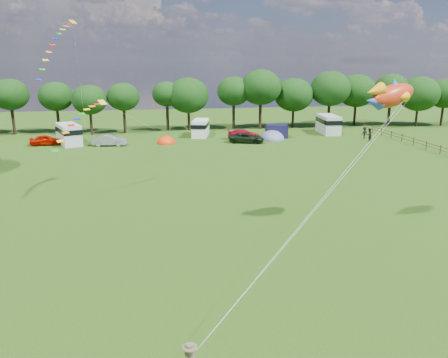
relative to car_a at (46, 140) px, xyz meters
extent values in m
plane|color=black|center=(19.68, -44.86, -0.74)|extent=(180.00, 180.00, 0.00)
cylinder|color=black|center=(-7.23, 10.84, 1.39)|extent=(0.49, 0.49, 4.25)
ellipsoid|color=black|center=(-7.23, 10.84, 5.71)|extent=(5.86, 5.86, 4.98)
cylinder|color=black|center=(-0.35, 11.46, 1.21)|extent=(0.47, 0.47, 3.90)
ellipsoid|color=black|center=(-0.35, 11.46, 5.26)|extent=(5.58, 5.58, 4.74)
cylinder|color=black|center=(5.32, 8.41, 1.04)|extent=(0.44, 0.44, 3.56)
ellipsoid|color=black|center=(5.32, 8.41, 4.90)|extent=(5.56, 5.56, 4.73)
cylinder|color=black|center=(10.58, 9.37, 1.24)|extent=(0.47, 0.47, 3.95)
ellipsoid|color=black|center=(10.58, 9.37, 5.21)|extent=(5.33, 5.33, 4.53)
cylinder|color=black|center=(17.76, 11.17, 1.43)|extent=(0.50, 0.50, 4.33)
ellipsoid|color=black|center=(17.76, 11.17, 5.45)|extent=(4.95, 4.95, 4.21)
cylinder|color=black|center=(21.38, 10.71, 0.92)|extent=(0.43, 0.43, 3.31)
ellipsoid|color=black|center=(21.38, 10.71, 5.21)|extent=(7.03, 7.03, 5.98)
cylinder|color=black|center=(29.33, 10.94, 1.44)|extent=(0.50, 0.50, 4.36)
ellipsoid|color=black|center=(29.33, 10.94, 5.82)|extent=(5.84, 5.84, 4.97)
cylinder|color=black|center=(33.93, 10.06, 1.53)|extent=(0.51, 0.51, 4.55)
ellipsoid|color=black|center=(33.93, 10.06, 6.49)|extent=(7.15, 7.15, 6.08)
cylinder|color=black|center=(40.16, 10.77, 0.87)|extent=(0.42, 0.42, 3.21)
ellipsoid|color=black|center=(40.16, 10.77, 5.06)|extent=(6.90, 6.90, 5.86)
cylinder|color=black|center=(46.66, 10.11, 1.35)|extent=(0.48, 0.48, 4.17)
ellipsoid|color=black|center=(46.66, 10.11, 6.12)|extent=(7.16, 7.16, 6.09)
cylinder|color=black|center=(52.65, 12.03, 1.09)|extent=(0.45, 0.45, 3.66)
ellipsoid|color=black|center=(52.65, 12.03, 5.57)|extent=(7.05, 7.05, 5.99)
cylinder|color=black|center=(58.09, 9.51, 1.58)|extent=(0.52, 0.52, 4.65)
ellipsoid|color=black|center=(58.09, 9.51, 6.14)|extent=(5.96, 5.96, 5.06)
cylinder|color=black|center=(62.83, 8.18, 0.85)|extent=(0.42, 0.42, 3.19)
ellipsoid|color=black|center=(62.83, 8.18, 5.16)|extent=(7.23, 7.23, 6.14)
cylinder|color=black|center=(68.23, 8.58, 1.02)|extent=(0.44, 0.44, 3.52)
ellipsoid|color=black|center=(68.23, 8.58, 5.12)|extent=(6.22, 6.22, 5.28)
cylinder|color=#472D19|center=(51.68, -14.86, -0.14)|extent=(0.12, 0.12, 1.20)
cylinder|color=#472D19|center=(51.68, -16.36, 0.21)|extent=(0.08, 3.00, 0.08)
cylinder|color=#472D19|center=(51.68, -16.36, -0.19)|extent=(0.08, 3.00, 0.08)
cylinder|color=#472D19|center=(51.68, -11.86, -0.14)|extent=(0.12, 0.12, 1.20)
cylinder|color=#472D19|center=(51.68, -13.36, 0.21)|extent=(0.08, 3.00, 0.08)
cylinder|color=#472D19|center=(51.68, -13.36, -0.19)|extent=(0.08, 3.00, 0.08)
cylinder|color=#472D19|center=(51.68, -8.86, -0.14)|extent=(0.12, 0.12, 1.20)
cylinder|color=#472D19|center=(51.68, -10.36, 0.21)|extent=(0.08, 3.00, 0.08)
cylinder|color=#472D19|center=(51.68, -10.36, -0.19)|extent=(0.08, 3.00, 0.08)
cylinder|color=#472D19|center=(51.68, -5.86, -0.14)|extent=(0.12, 0.12, 1.20)
cylinder|color=#472D19|center=(51.68, -7.36, 0.21)|extent=(0.08, 3.00, 0.08)
cylinder|color=#472D19|center=(51.68, -7.36, -0.19)|extent=(0.08, 3.00, 0.08)
cylinder|color=#472D19|center=(51.68, -2.86, -0.14)|extent=(0.12, 0.12, 1.20)
cylinder|color=#472D19|center=(51.68, -4.36, 0.21)|extent=(0.08, 3.00, 0.08)
cylinder|color=#472D19|center=(51.68, -4.36, -0.19)|extent=(0.08, 3.00, 0.08)
cylinder|color=#472D19|center=(51.68, 0.14, -0.14)|extent=(0.12, 0.12, 1.20)
cylinder|color=#472D19|center=(51.68, -1.36, 0.21)|extent=(0.08, 3.00, 0.08)
cylinder|color=#472D19|center=(51.68, -1.36, -0.19)|extent=(0.08, 3.00, 0.08)
cylinder|color=#472D19|center=(51.68, 3.14, -0.14)|extent=(0.12, 0.12, 1.20)
cylinder|color=#472D19|center=(51.68, 1.64, 0.21)|extent=(0.08, 3.00, 0.08)
cylinder|color=#472D19|center=(51.68, 1.64, -0.19)|extent=(0.08, 3.00, 0.08)
cylinder|color=#472D19|center=(51.68, 6.14, -0.14)|extent=(0.12, 0.12, 1.20)
cylinder|color=#472D19|center=(51.68, 4.64, 0.21)|extent=(0.08, 3.00, 0.08)
cylinder|color=#472D19|center=(51.68, 4.64, -0.19)|extent=(0.08, 3.00, 0.08)
imported|color=#AF1100|center=(0.00, 0.00, 0.00)|extent=(4.59, 2.16, 1.48)
imported|color=gray|center=(8.98, -1.96, 0.04)|extent=(4.57, 2.09, 1.56)
imported|color=#A40720|center=(28.98, 0.46, -0.01)|extent=(4.87, 2.10, 1.45)
imported|color=black|center=(28.72, -2.78, -0.02)|extent=(5.73, 3.87, 1.43)
cube|color=silver|center=(3.17, 0.19, 0.72)|extent=(4.46, 6.34, 2.92)
cube|color=black|center=(3.17, 0.19, 1.31)|extent=(4.55, 6.47, 0.69)
cylinder|color=black|center=(3.85, -1.51, -0.33)|extent=(0.87, 0.58, 0.82)
cylinder|color=black|center=(2.49, 1.90, -0.33)|extent=(0.87, 0.58, 0.82)
cube|color=white|center=(22.68, 4.09, 0.57)|extent=(3.40, 5.60, 2.61)
cube|color=black|center=(22.68, 4.09, 1.10)|extent=(3.47, 5.71, 0.62)
cylinder|color=black|center=(22.29, 2.50, -0.37)|extent=(0.78, 0.44, 0.73)
cylinder|color=black|center=(23.07, 5.69, -0.37)|extent=(0.78, 0.44, 0.73)
cube|color=silver|center=(43.91, 3.48, 0.76)|extent=(3.05, 6.19, 2.99)
cube|color=black|center=(43.91, 3.48, 1.37)|extent=(3.12, 6.31, 0.71)
cylinder|color=black|center=(43.75, 1.60, -0.32)|extent=(0.87, 0.38, 0.84)
cylinder|color=black|center=(44.07, 5.36, -0.32)|extent=(0.87, 0.38, 0.84)
ellipsoid|color=#E63605|center=(16.96, -1.30, -0.72)|extent=(2.66, 3.06, 2.19)
cylinder|color=#E63605|center=(16.96, -1.30, -0.70)|extent=(2.80, 2.80, 0.08)
ellipsoid|color=slate|center=(33.13, -0.95, -0.72)|extent=(3.61, 4.15, 2.82)
cylinder|color=slate|center=(33.13, -0.95, -0.70)|extent=(3.79, 3.79, 0.08)
cube|color=black|center=(34.33, 1.03, 0.28)|extent=(3.62, 3.11, 2.04)
ellipsoid|color=red|center=(30.96, -37.57, 8.72)|extent=(4.00, 2.36, 2.17)
ellipsoid|color=#E5D200|center=(30.96, -37.57, 8.55)|extent=(2.51, 1.45, 1.19)
cone|color=#FFAB11|center=(29.38, -38.01, 9.06)|extent=(1.54, 1.27, 1.14)
cone|color=blue|center=(29.38, -38.01, 8.38)|extent=(1.54, 1.27, 1.14)
cone|color=blue|center=(31.07, -37.54, 9.42)|extent=(1.02, 1.15, 0.97)
sphere|color=white|center=(32.11, -36.84, 8.93)|extent=(0.36, 0.36, 0.36)
sphere|color=black|center=(32.18, -36.76, 8.93)|extent=(0.18, 0.18, 0.18)
cube|color=gold|center=(7.55, -16.06, 14.77)|extent=(0.89, 0.90, 0.42)
cube|color=red|center=(7.28, -16.55, 14.54)|extent=(0.60, 0.63, 0.12)
cube|color=orange|center=(7.01, -17.05, 14.28)|extent=(0.60, 0.63, 0.13)
cube|color=yellow|center=(6.74, -17.54, 13.93)|extent=(0.60, 0.63, 0.14)
cube|color=#198C1E|center=(6.47, -18.04, 13.51)|extent=(0.59, 0.62, 0.15)
cube|color=#0C1EB2|center=(6.20, -18.53, 13.00)|extent=(0.59, 0.62, 0.16)
cube|color=red|center=(5.93, -19.03, 12.42)|extent=(0.59, 0.62, 0.17)
cube|color=orange|center=(5.66, -19.52, 11.75)|extent=(0.58, 0.61, 0.18)
cube|color=yellow|center=(5.39, -20.02, 11.01)|extent=(0.58, 0.61, 0.19)
cube|color=#198C1E|center=(5.12, -20.51, 10.18)|extent=(0.57, 0.60, 0.20)
cube|color=#0C1EB2|center=(4.85, -21.01, 9.28)|extent=(0.56, 0.60, 0.21)
cube|color=yellow|center=(10.68, -23.62, 7.32)|extent=(0.89, 0.88, 0.42)
cube|color=red|center=(10.28, -24.07, 7.21)|extent=(0.62, 0.60, 0.12)
cube|color=orange|center=(9.87, -24.52, 7.06)|extent=(0.62, 0.60, 0.13)
cube|color=yellow|center=(9.47, -24.97, 6.84)|extent=(0.62, 0.60, 0.14)
cube|color=#198C1E|center=(9.06, -25.42, 6.53)|extent=(0.61, 0.60, 0.15)
cube|color=#0C1EB2|center=(8.66, -25.87, 6.14)|extent=(0.61, 0.59, 0.16)
cube|color=red|center=(8.25, -26.32, 5.67)|extent=(0.61, 0.59, 0.17)
cube|color=orange|center=(7.85, -26.77, 5.12)|extent=(0.60, 0.58, 0.18)
cube|color=yellow|center=(7.44, -27.22, 4.50)|extent=(0.60, 0.58, 0.19)
cube|color=#198C1E|center=(7.04, -27.67, 3.79)|extent=(0.59, 0.57, 0.20)
imported|color=black|center=(47.04, -4.58, 0.23)|extent=(1.11, 0.99, 1.95)
imported|color=black|center=(47.47, -2.29, 0.14)|extent=(1.22, 0.75, 1.76)
camera|label=1|loc=(15.03, -64.84, 10.99)|focal=35.00mm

